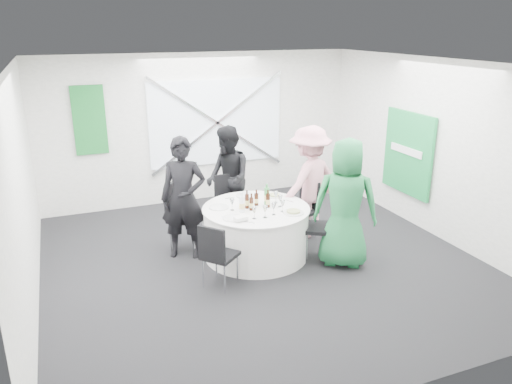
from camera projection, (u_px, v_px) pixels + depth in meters
name	position (u px, v px, depth m)	size (l,w,h in m)	color
floor	(261.00, 261.00, 7.27)	(6.00, 6.00, 0.00)	black
ceiling	(262.00, 64.00, 6.38)	(6.00, 6.00, 0.00)	silver
wall_back	(201.00, 128.00, 9.46)	(6.00, 6.00, 0.00)	silver
wall_front	(398.00, 260.00, 4.19)	(6.00, 6.00, 0.00)	silver
wall_left	(22.00, 195.00, 5.76)	(6.00, 6.00, 0.00)	silver
wall_right	(436.00, 149.00, 7.89)	(6.00, 6.00, 0.00)	silver
window_panel	(217.00, 122.00, 9.50)	(2.60, 0.03, 1.60)	silver
window_brace_a	(217.00, 123.00, 9.47)	(0.05, 0.05, 3.16)	silver
window_brace_b	(217.00, 123.00, 9.47)	(0.05, 0.05, 3.16)	silver
green_banner	(89.00, 120.00, 8.61)	(0.55, 0.04, 1.20)	#156C2D
green_sign	(408.00, 153.00, 8.46)	(0.05, 1.20, 1.40)	#1A8F43
banquet_table	(256.00, 232.00, 7.33)	(1.56, 1.56, 0.76)	white
chair_back	(229.00, 199.00, 8.17)	(0.46, 0.47, 0.95)	black
chair_back_left	(180.00, 211.00, 7.52)	(0.66, 0.65, 1.03)	black
chair_back_right	(305.00, 205.00, 7.95)	(0.55, 0.54, 0.93)	black
chair_front_right	(327.00, 221.00, 7.14)	(0.63, 0.62, 1.01)	black
chair_front_left	(217.00, 252.00, 6.36)	(0.57, 0.57, 0.89)	black
person_man_back_left	(183.00, 198.00, 7.18)	(0.66, 0.43, 1.80)	black
person_man_back	(228.00, 178.00, 8.21)	(0.84, 0.46, 1.73)	black
person_woman_pink	(309.00, 182.00, 7.93)	(1.16, 0.54, 1.79)	pink
person_woman_green	(345.00, 204.00, 6.91)	(0.90, 0.59, 1.84)	#217941
plate_back	(245.00, 195.00, 7.70)	(0.28, 0.28, 0.01)	silver
plate_back_left	(219.00, 207.00, 7.20)	(0.29, 0.29, 0.01)	silver
plate_back_right	(275.00, 196.00, 7.67)	(0.25, 0.25, 0.04)	silver
plate_front_right	(293.00, 212.00, 7.00)	(0.29, 0.29, 0.04)	silver
plate_front_left	(232.00, 218.00, 6.80)	(0.28, 0.28, 0.01)	silver
napkin	(241.00, 218.00, 6.71)	(0.18, 0.12, 0.05)	white
beer_bottle_a	(247.00, 201.00, 7.15)	(0.06, 0.06, 0.27)	#38160A
beer_bottle_b	(256.00, 199.00, 7.27)	(0.06, 0.06, 0.24)	#38160A
beer_bottle_c	(268.00, 201.00, 7.19)	(0.06, 0.06, 0.27)	#38160A
beer_bottle_d	(251.00, 204.00, 7.08)	(0.06, 0.06, 0.25)	#38160A
green_water_bottle	(267.00, 196.00, 7.30)	(0.08, 0.08, 0.32)	green
clear_water_bottle	(242.00, 204.00, 7.01)	(0.08, 0.08, 0.29)	white
wine_glass_a	(276.00, 195.00, 7.38)	(0.07, 0.07, 0.17)	white
wine_glass_b	(280.00, 199.00, 7.21)	(0.07, 0.07, 0.17)	white
wine_glass_c	(232.00, 202.00, 7.07)	(0.07, 0.07, 0.17)	white
wine_glass_d	(265.00, 209.00, 6.80)	(0.07, 0.07, 0.17)	white
wine_glass_e	(274.00, 206.00, 6.90)	(0.07, 0.07, 0.17)	white
wine_glass_f	(283.00, 203.00, 7.02)	(0.07, 0.07, 0.17)	white
wine_glass_g	(254.00, 210.00, 6.76)	(0.07, 0.07, 0.17)	white
fork_a	(226.00, 218.00, 6.83)	(0.01, 0.15, 0.01)	silver
knife_a	(250.00, 222.00, 6.67)	(0.01, 0.15, 0.01)	silver
fork_b	(290.00, 201.00, 7.47)	(0.01, 0.15, 0.01)	silver
knife_b	(272.00, 196.00, 7.70)	(0.01, 0.15, 0.01)	silver
fork_c	(255.00, 195.00, 7.75)	(0.01, 0.15, 0.01)	silver
knife_c	(230.00, 198.00, 7.60)	(0.01, 0.15, 0.01)	silver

